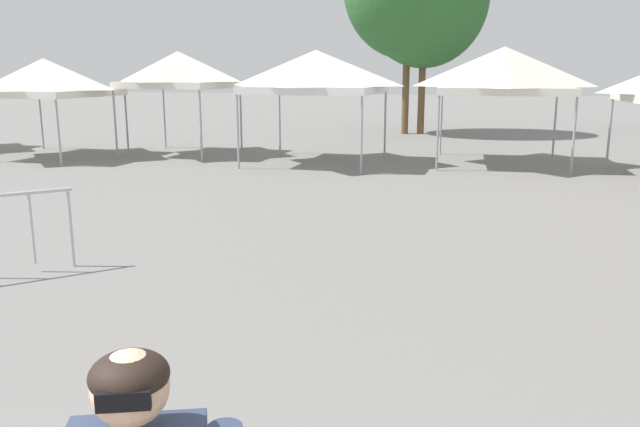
{
  "coord_description": "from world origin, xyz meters",
  "views": [
    {
      "loc": [
        1.84,
        -0.44,
        2.57
      ],
      "look_at": [
        0.44,
        5.1,
        1.3
      ],
      "focal_mm": 36.16,
      "sensor_mm": 36.0,
      "label": 1
    }
  ],
  "objects_px": {
    "canopy_tent_behind_left": "(316,72)",
    "canopy_tent_left_of_center": "(45,77)",
    "canopy_tent_far_right": "(179,70)",
    "canopy_tent_behind_center": "(504,70)"
  },
  "relations": [
    {
      "from": "canopy_tent_far_right",
      "to": "canopy_tent_behind_center",
      "type": "distance_m",
      "value": 9.6
    },
    {
      "from": "canopy_tent_far_right",
      "to": "canopy_tent_behind_center",
      "type": "bearing_deg",
      "value": 1.22
    },
    {
      "from": "canopy_tent_behind_left",
      "to": "canopy_tent_behind_center",
      "type": "distance_m",
      "value": 5.14
    },
    {
      "from": "canopy_tent_left_of_center",
      "to": "canopy_tent_behind_left",
      "type": "relative_size",
      "value": 0.99
    },
    {
      "from": "canopy_tent_left_of_center",
      "to": "canopy_tent_far_right",
      "type": "relative_size",
      "value": 1.13
    },
    {
      "from": "canopy_tent_left_of_center",
      "to": "canopy_tent_behind_center",
      "type": "relative_size",
      "value": 0.98
    },
    {
      "from": "canopy_tent_behind_left",
      "to": "canopy_tent_left_of_center",
      "type": "bearing_deg",
      "value": -175.14
    },
    {
      "from": "canopy_tent_left_of_center",
      "to": "canopy_tent_far_right",
      "type": "distance_m",
      "value": 3.91
    },
    {
      "from": "canopy_tent_left_of_center",
      "to": "canopy_tent_behind_center",
      "type": "height_order",
      "value": "canopy_tent_behind_center"
    },
    {
      "from": "canopy_tent_far_right",
      "to": "canopy_tent_behind_left",
      "type": "xyz_separation_m",
      "value": [
        4.57,
        -0.89,
        -0.05
      ]
    }
  ]
}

